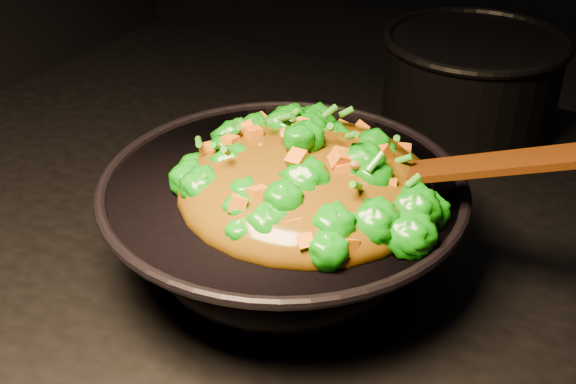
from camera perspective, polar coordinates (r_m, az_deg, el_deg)
The scene contains 4 objects.
wok at distance 0.75m, azimuth -0.39°, elevation -2.64°, with size 0.36×0.36×0.10m, color black, non-canonical shape.
stir_fry at distance 0.69m, azimuth 1.50°, elevation 3.16°, with size 0.25×0.25×0.09m, color #0F7C08, non-canonical shape.
spatula at distance 0.68m, azimuth 12.92°, elevation 1.85°, with size 0.26×0.04×0.01m, color #331006.
back_pot at distance 1.05m, azimuth 14.21°, elevation 8.41°, with size 0.24×0.24×0.14m, color black.
Camera 1 is at (0.33, -0.62, 1.38)m, focal length 45.00 mm.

